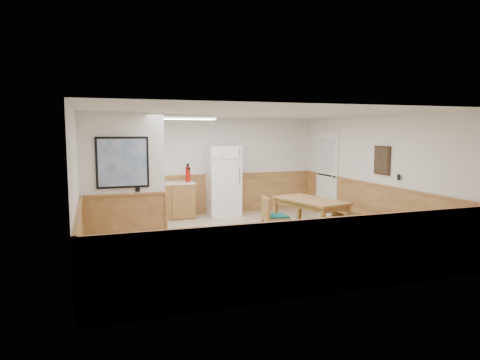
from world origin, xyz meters
name	(u,v)px	position (x,y,z in m)	size (l,w,h in m)	color
ground	(243,241)	(0.00, 0.00, 0.00)	(6.00, 6.00, 0.00)	tan
ceiling	(243,113)	(0.00, 0.00, 2.50)	(6.00, 6.00, 0.02)	silver
back_wall	(205,166)	(0.00, 3.00, 1.25)	(6.00, 0.02, 2.50)	white
right_wall	(374,173)	(3.00, 0.00, 1.25)	(0.02, 6.00, 2.50)	white
left_wall	(78,184)	(-3.00, 0.00, 1.25)	(0.02, 6.00, 2.50)	white
wainscot_back	(205,195)	(0.00, 2.98, 0.50)	(6.00, 0.04, 1.00)	tan
wainscot_right	(372,207)	(2.98, 0.00, 0.50)	(0.04, 6.00, 1.00)	tan
wainscot_left	(81,227)	(-2.98, 0.00, 0.50)	(0.04, 6.00, 1.00)	tan
partition_wall	(123,182)	(-2.25, 0.19, 1.23)	(1.50, 0.20, 2.50)	white
kitchen_counter	(161,200)	(-1.21, 2.68, 0.46)	(2.20, 0.61, 1.00)	olive
exterior_door	(327,174)	(2.96, 1.90, 1.05)	(0.07, 1.02, 2.15)	white
kitchen_window	(121,156)	(-2.10, 2.98, 1.55)	(0.80, 0.04, 1.00)	white
wall_painting	(382,160)	(2.97, -0.30, 1.55)	(0.04, 0.50, 0.60)	#382216
fluorescent_fixture	(188,117)	(-0.80, 1.30, 2.45)	(1.20, 0.30, 0.09)	white
refrigerator	(223,181)	(0.38, 2.63, 0.89)	(0.80, 0.73, 1.79)	white
dining_table	(310,204)	(1.49, 0.04, 0.65)	(1.15, 1.74, 0.75)	#955836
dining_bench	(356,214)	(2.66, 0.10, 0.34)	(0.37, 1.58, 0.45)	#955836
dining_chair	(271,215)	(0.59, -0.01, 0.49)	(0.72, 0.53, 0.85)	#955836
fire_extinguisher	(188,174)	(-0.53, 2.63, 1.10)	(0.14, 0.14, 0.45)	#AE1309
soap_bottle	(115,180)	(-2.27, 2.63, 1.00)	(0.06, 0.06, 0.20)	#198D28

